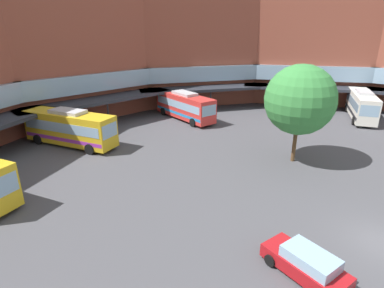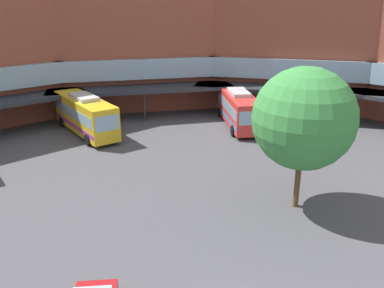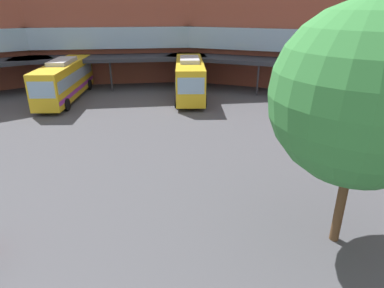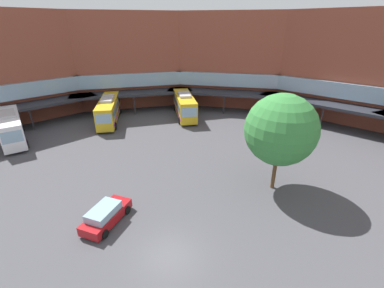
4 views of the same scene
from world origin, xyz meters
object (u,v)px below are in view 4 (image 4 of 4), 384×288
bus_2 (109,109)px  parked_car (106,215)px  bus_4 (284,114)px  bus_1 (185,105)px  bus_0 (11,127)px  plaza_tree (281,130)px

bus_2 → parked_car: 24.61m
bus_2 → bus_4: size_ratio=1.10×
bus_1 → bus_4: size_ratio=1.01×
bus_1 → bus_4: 15.80m
bus_1 → bus_0: bearing=-75.0°
parked_car → plaza_tree: (12.96, 7.95, 5.19)m
bus_0 → plaza_tree: 33.60m
bus_2 → parked_car: bus_2 is taller
bus_1 → bus_2: (-11.12, -5.01, -0.03)m
plaza_tree → bus_0: bearing=173.5°
bus_2 → bus_4: (26.90, 4.10, -0.05)m
bus_2 → bus_4: bus_2 is taller
bus_0 → bus_2: bus_0 is taller
bus_2 → bus_0: bearing=-63.0°
bus_1 → plaza_tree: plaza_tree is taller
plaza_tree → bus_2: bearing=150.8°
bus_0 → plaza_tree: size_ratio=1.03×
bus_4 → plaza_tree: size_ratio=1.17×
bus_4 → parked_car: bearing=-24.1°
bus_2 → plaza_tree: bearing=38.6°
bus_2 → plaza_tree: plaza_tree is taller
bus_0 → plaza_tree: (33.16, -3.78, 3.93)m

